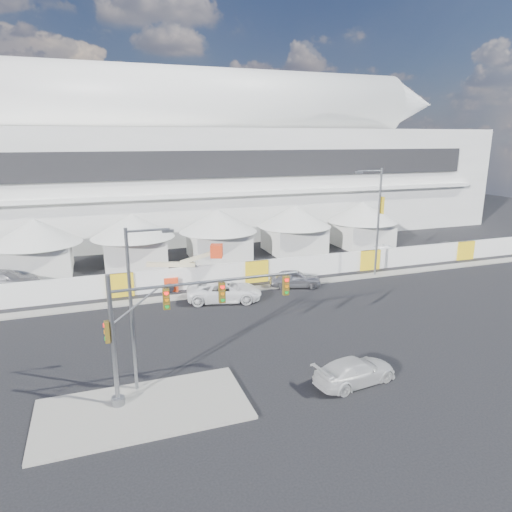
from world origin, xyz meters
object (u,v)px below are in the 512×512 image
object	(u,v)px
pickup_curb	(224,291)
lot_car_b	(449,248)
lot_car_a	(388,251)
sedan_silver	(295,279)
streetlight_curb	(377,215)
lot_car_c	(5,280)
pickup_near	(355,371)
boom_lift	(165,276)
traffic_mast	(160,327)
streetlight_median	(135,299)

from	to	relation	value
pickup_curb	lot_car_b	xyz separation A→B (m)	(27.96, 5.99, -0.02)
lot_car_a	pickup_curb	bearing A→B (deg)	138.44
sedan_silver	streetlight_curb	bearing A→B (deg)	-69.51
lot_car_c	pickup_near	bearing A→B (deg)	-123.66
pickup_curb	lot_car_b	distance (m)	28.59
lot_car_b	streetlight_curb	xyz separation A→B (m)	(-12.70, -4.05, 5.08)
boom_lift	lot_car_a	bearing A→B (deg)	26.45
pickup_near	lot_car_c	world-z (taller)	lot_car_c
sedan_silver	pickup_near	world-z (taller)	sedan_silver
pickup_near	boom_lift	distance (m)	20.90
pickup_near	lot_car_a	size ratio (longest dim) A/B	1.23
pickup_near	traffic_mast	world-z (taller)	traffic_mast
traffic_mast	streetlight_curb	distance (m)	26.63
traffic_mast	pickup_curb	bearing A→B (deg)	62.17
streetlight_curb	boom_lift	xyz separation A→B (m)	(-19.27, 3.00, -4.82)
sedan_silver	lot_car_b	world-z (taller)	lot_car_b
lot_car_b	boom_lift	xyz separation A→B (m)	(-31.97, -1.05, 0.26)
lot_car_c	boom_lift	world-z (taller)	boom_lift
lot_car_c	streetlight_median	distance (m)	23.32
lot_car_b	streetlight_median	world-z (taller)	streetlight_median
sedan_silver	traffic_mast	xyz separation A→B (m)	(-13.65, -14.22, 3.14)
lot_car_a	streetlight_median	bearing A→B (deg)	152.40
traffic_mast	boom_lift	distance (m)	18.24
lot_car_c	streetlight_median	xyz separation A→B (m)	(9.42, -20.91, 4.21)
sedan_silver	lot_car_c	world-z (taller)	lot_car_c
sedan_silver	lot_car_c	size ratio (longest dim) A/B	0.79
pickup_curb	pickup_near	bearing A→B (deg)	-153.82
lot_car_c	boom_lift	xyz separation A→B (m)	(13.18, -4.31, 0.24)
lot_car_a	streetlight_curb	bearing A→B (deg)	163.54
lot_car_c	streetlight_median	world-z (taller)	streetlight_median
sedan_silver	streetlight_median	distance (m)	20.05
streetlight_curb	lot_car_b	bearing A→B (deg)	17.68
pickup_near	streetlight_median	xyz separation A→B (m)	(-10.92, 3.03, 4.35)
lot_car_a	traffic_mast	xyz separation A→B (m)	(-27.66, -20.41, 3.28)
pickup_curb	lot_car_a	size ratio (longest dim) A/B	1.55
boom_lift	pickup_curb	bearing A→B (deg)	-30.51
pickup_near	streetlight_curb	world-z (taller)	streetlight_curb
lot_car_b	lot_car_c	xyz separation A→B (m)	(-45.15, 3.26, 0.01)
lot_car_a	traffic_mast	world-z (taller)	traffic_mast
pickup_near	streetlight_median	size ratio (longest dim) A/B	0.56
pickup_curb	streetlight_median	bearing A→B (deg)	160.40
pickup_near	traffic_mast	size ratio (longest dim) A/B	0.49
lot_car_b	boom_lift	size ratio (longest dim) A/B	0.59
pickup_near	lot_car_c	xyz separation A→B (m)	(-20.34, 23.94, 0.14)
traffic_mast	lot_car_b	bearing A→B (deg)	28.47
traffic_mast	sedan_silver	bearing A→B (deg)	46.18
lot_car_b	traffic_mast	world-z (taller)	traffic_mast
lot_car_c	traffic_mast	bearing A→B (deg)	-138.80
lot_car_b	streetlight_median	size ratio (longest dim) A/B	0.56
lot_car_c	traffic_mast	size ratio (longest dim) A/B	0.58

